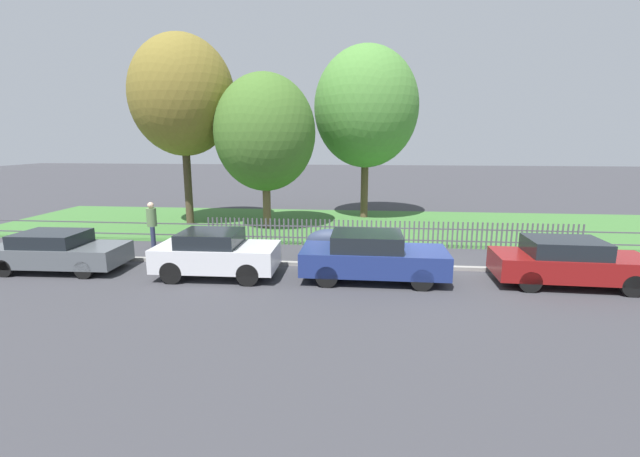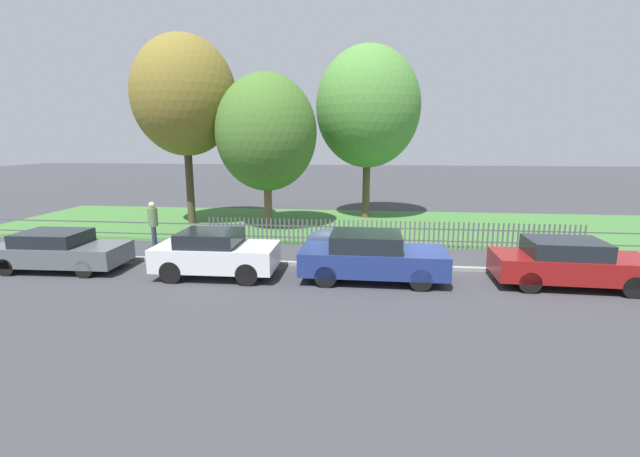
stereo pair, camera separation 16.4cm
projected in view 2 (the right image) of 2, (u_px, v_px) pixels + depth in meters
The scene contains 13 objects.
ground_plane at pixel (392, 269), 14.09m from camera, with size 120.00×120.00×0.00m, color #38383D.
kerb_stone at pixel (392, 267), 14.18m from camera, with size 38.46×0.20×0.12m, color gray.
grass_strip at pixel (384, 225), 21.29m from camera, with size 38.46×8.86×0.01m, color #3D7033.
park_fence at pixel (388, 234), 16.89m from camera, with size 38.46×0.05×1.07m.
parked_car_silver_hatchback at pixel (59, 250), 13.95m from camera, with size 4.21×1.83×1.27m.
parked_car_black_saloon at pixel (216, 253), 13.25m from camera, with size 3.74×1.83×1.44m.
parked_car_navy_estate at pixel (371, 256), 12.87m from camera, with size 4.36×1.84×1.46m.
parked_car_red_compact at pixel (569, 263), 12.32m from camera, with size 4.31×1.82×1.38m.
covered_motorcycle at pixel (331, 241), 14.99m from camera, with size 1.90×0.88×1.14m.
tree_nearest_kerb at pixel (184, 96), 20.42m from camera, with size 4.93×4.93×9.08m.
tree_behind_motorcycle at pixel (266, 133), 19.92m from camera, with size 4.71×4.71×7.22m.
tree_mid_park at pixel (368, 107), 22.40m from camera, with size 5.46×5.46×9.00m.
pedestrian_near_fence at pixel (153, 222), 16.69m from camera, with size 0.49×0.49×1.83m.
Camera 2 is at (-0.86, -13.71, 4.18)m, focal length 24.00 mm.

